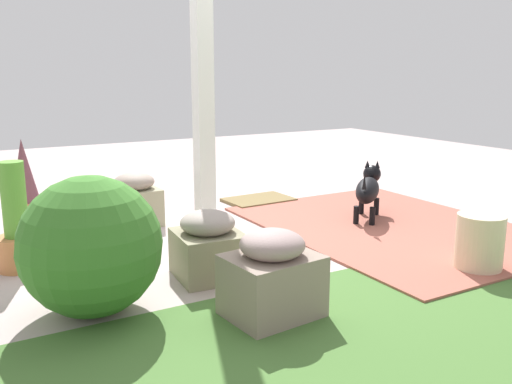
% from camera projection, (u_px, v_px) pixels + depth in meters
% --- Properties ---
extents(ground_plane, '(12.00, 12.00, 0.00)m').
position_uv_depth(ground_plane, '(243.00, 235.00, 4.25)').
color(ground_plane, '#B19E9B').
extents(brick_path, '(1.80, 2.40, 0.02)m').
position_uv_depth(brick_path, '(392.00, 227.00, 4.44)').
color(brick_path, '#A25848').
rests_on(brick_path, ground).
extents(porch_pillar, '(0.12, 0.12, 2.24)m').
position_uv_depth(porch_pillar, '(203.00, 87.00, 3.90)').
color(porch_pillar, white).
rests_on(porch_pillar, ground).
extents(stone_planter_nearest, '(0.37, 0.38, 0.43)m').
position_uv_depth(stone_planter_nearest, '(135.00, 200.00, 4.49)').
color(stone_planter_nearest, gray).
rests_on(stone_planter_nearest, ground).
extents(stone_planter_mid, '(0.42, 0.44, 0.42)m').
position_uv_depth(stone_planter_mid, '(208.00, 246.00, 3.34)').
color(stone_planter_mid, gray).
rests_on(stone_planter_mid, ground).
extents(stone_planter_far, '(0.49, 0.41, 0.46)m').
position_uv_depth(stone_planter_far, '(272.00, 276.00, 2.80)').
color(stone_planter_far, gray).
rests_on(stone_planter_far, ground).
extents(round_shrub, '(0.73, 0.73, 0.73)m').
position_uv_depth(round_shrub, '(91.00, 246.00, 2.80)').
color(round_shrub, '#387428').
rests_on(round_shrub, ground).
extents(terracotta_pot_tall, '(0.27, 0.27, 0.69)m').
position_uv_depth(terracotta_pot_tall, '(17.00, 231.00, 3.47)').
color(terracotta_pot_tall, '#BC7543').
rests_on(terracotta_pot_tall, ground).
extents(terracotta_pot_spiky, '(0.24, 0.24, 0.72)m').
position_uv_depth(terracotta_pot_spiky, '(25.00, 187.00, 4.34)').
color(terracotta_pot_spiky, '#C86E44').
rests_on(terracotta_pot_spiky, ground).
extents(dog, '(0.58, 0.55, 0.47)m').
position_uv_depth(dog, '(368.00, 189.00, 4.63)').
color(dog, black).
rests_on(dog, ground).
extents(ceramic_urn, '(0.29, 0.29, 0.36)m').
position_uv_depth(ceramic_urn, '(479.00, 243.00, 3.46)').
color(ceramic_urn, beige).
rests_on(ceramic_urn, ground).
extents(doormat, '(0.64, 0.45, 0.03)m').
position_uv_depth(doormat, '(259.00, 200.00, 5.34)').
color(doormat, olive).
rests_on(doormat, ground).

